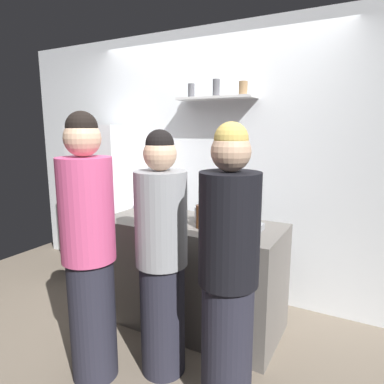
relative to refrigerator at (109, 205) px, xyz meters
name	(u,v)px	position (x,y,z in m)	size (l,w,h in m)	color
ground_plane	(140,349)	(1.02, -0.85, -0.84)	(5.28, 5.28, 0.00)	#726656
back_wall_assembly	(212,163)	(1.02, 0.40, 0.46)	(4.80, 0.32, 2.60)	white
refrigerator	(109,205)	(0.00, 0.00, 0.00)	(0.62, 0.60, 1.68)	white
counter	(192,273)	(1.19, -0.33, -0.39)	(1.48, 0.67, 0.90)	#66605B
baking_pan	(238,227)	(1.60, -0.37, 0.08)	(0.34, 0.24, 0.05)	gray
utensil_holder	(201,214)	(1.25, -0.30, 0.12)	(0.10, 0.10, 0.21)	#B2B2B7
wine_bottle_pale_glass	(182,203)	(1.03, -0.22, 0.18)	(0.08, 0.08, 0.32)	#B2BFB2
wine_bottle_amber_glass	(200,215)	(1.32, -0.45, 0.16)	(0.07, 0.07, 0.29)	#472814
water_bottle_plastic	(146,198)	(0.59, -0.15, 0.16)	(0.09, 0.09, 0.24)	silver
person_pink_top	(89,252)	(0.91, -1.20, 0.03)	(0.34, 0.34, 1.76)	#262633
person_blonde	(228,276)	(1.80, -1.03, 0.00)	(0.34, 0.34, 1.69)	#262633
person_grey_hoodie	(162,258)	(1.29, -0.94, -0.03)	(0.34, 0.34, 1.65)	#262633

